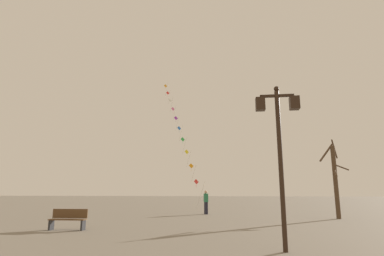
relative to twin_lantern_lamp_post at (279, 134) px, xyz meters
name	(u,v)px	position (x,y,z in m)	size (l,w,h in m)	color
ground_plane	(220,215)	(-2.32, 13.20, -3.37)	(160.00, 160.00, 0.00)	#756B5B
twin_lantern_lamp_post	(279,134)	(0.00, 0.00, 0.00)	(1.31, 0.28, 4.88)	black
kite_train	(179,128)	(-7.03, 23.33, 5.08)	(6.85, 14.97, 16.12)	brown
kite_flyer	(206,202)	(-3.38, 14.01, -2.47)	(0.38, 0.62, 1.71)	#1E1E2D
bare_tree	(335,178)	(5.02, 11.19, -0.92)	(1.70, 2.10, 4.94)	#4C3826
park_bench	(68,219)	(-8.65, 3.92, -2.92)	(1.62, 0.52, 0.89)	brown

